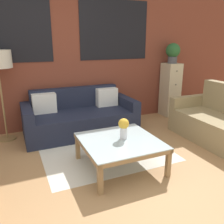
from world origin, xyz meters
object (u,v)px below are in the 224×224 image
at_px(drawer_cabinet, 170,90).
at_px(potted_plant, 173,52).
at_px(settee_vintage, 223,124).
at_px(coffee_table, 120,144).
at_px(couch_dark, 80,118).
at_px(flower_vase, 124,127).

relative_size(drawer_cabinet, potted_plant, 2.75).
relative_size(settee_vintage, coffee_table, 1.71).
bearing_deg(couch_dark, drawer_cabinet, 6.26).
xyz_separation_m(potted_plant, flower_vase, (-1.94, -1.63, -0.83)).
xyz_separation_m(couch_dark, potted_plant, (2.13, 0.23, 1.10)).
relative_size(settee_vintage, drawer_cabinet, 1.44).
bearing_deg(settee_vintage, coffee_table, -178.02).
height_order(couch_dark, settee_vintage, settee_vintage).
distance_m(coffee_table, drawer_cabinet, 2.60).
bearing_deg(potted_plant, couch_dark, -173.74).
distance_m(couch_dark, flower_vase, 1.43).
height_order(couch_dark, drawer_cabinet, drawer_cabinet).
height_order(couch_dark, potted_plant, potted_plant).
bearing_deg(flower_vase, settee_vintage, 1.39).
distance_m(drawer_cabinet, flower_vase, 2.53).
bearing_deg(potted_plant, settee_vintage, -93.96).
relative_size(potted_plant, flower_vase, 1.50).
distance_m(potted_plant, flower_vase, 2.66).
relative_size(drawer_cabinet, flower_vase, 4.12).
height_order(coffee_table, potted_plant, potted_plant).
bearing_deg(drawer_cabinet, settee_vintage, -93.96).
height_order(coffee_table, drawer_cabinet, drawer_cabinet).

